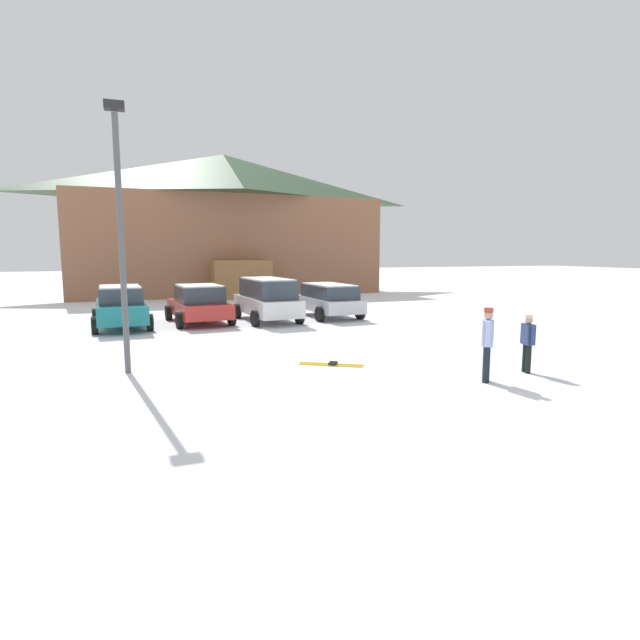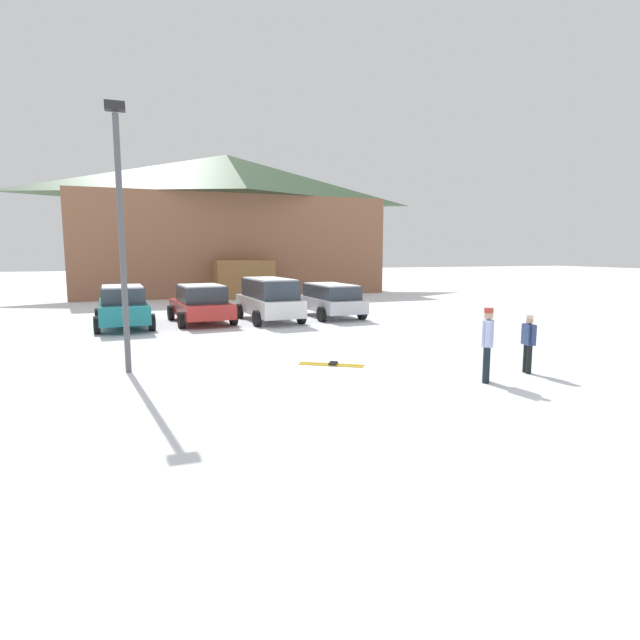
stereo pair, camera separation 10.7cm
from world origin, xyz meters
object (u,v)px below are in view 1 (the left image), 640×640
Objects in this scene: parked_teal_hatchback at (121,306)px; pair_of_skis at (332,364)px; parked_white_suv at (267,298)px; ski_lodge at (225,224)px; skier_teen_in_navy_coat at (528,340)px; skier_adult_in_blue_parka at (487,340)px; lamp_post at (120,226)px; parked_red_sedan at (199,304)px; parked_silver_wagon at (329,299)px.

parked_teal_hatchback reaches higher than pair_of_skis.
parked_white_suv is at bearing -1.16° from parked_teal_hatchback.
ski_lodge is 15.03× the size of skier_teen_in_navy_coat.
skier_adult_in_blue_parka is at bearing -79.07° from parked_white_suv.
pair_of_skis is 0.25× the size of lamp_post.
parked_red_sedan is (2.97, 0.30, -0.02)m from parked_teal_hatchback.
skier_teen_in_navy_coat is 0.22× the size of lamp_post.
parked_teal_hatchback is at bearing 124.61° from skier_adult_in_blue_parka.
parked_white_suv is (-0.95, -16.18, -3.97)m from ski_lodge.
parked_teal_hatchback is 10.26m from pair_of_skis.
ski_lodge is at bearing 92.59° from skier_adult_in_blue_parka.
ski_lodge is at bearing 86.64° from parked_white_suv.
ski_lodge is 4.70× the size of parked_white_suv.
ski_lodge is 3.38× the size of lamp_post.
parked_white_suv is at bearing 108.49° from skier_teen_in_navy_coat.
parked_silver_wagon is at bearing 1.45° from parked_teal_hatchback.
parked_silver_wagon is at bearing -0.80° from parked_red_sedan.
parked_white_suv is at bearing -93.36° from ski_lodge.
skier_adult_in_blue_parka is 1.19× the size of skier_teen_in_navy_coat.
parked_red_sedan is 8.97m from lamp_post.
parked_white_suv is at bearing -8.51° from parked_red_sedan.
parked_white_suv reaches higher than pair_of_skis.
skier_adult_in_blue_parka is at bearing -25.68° from lamp_post.
skier_teen_in_navy_coat is (6.44, -11.41, -0.01)m from parked_red_sedan.
pair_of_skis is (2.31, -9.06, -0.78)m from parked_red_sedan.
parked_silver_wagon is 2.63× the size of pair_of_skis.
skier_adult_in_blue_parka reaches higher than skier_teen_in_navy_coat.
parked_silver_wagon is (1.94, -15.85, -4.12)m from ski_lodge.
parked_silver_wagon is (2.89, 0.33, -0.14)m from parked_white_suv.
pair_of_skis is at bearing -93.00° from parked_white_suv.
pair_of_skis is at bearing -93.23° from ski_lodge.
parked_teal_hatchback is 1.10× the size of parked_silver_wagon.
parked_teal_hatchback is 14.56m from skier_teen_in_navy_coat.
skier_teen_in_navy_coat is at bearing -60.55° from parked_red_sedan.
ski_lodge is 24.78m from lamp_post.
parked_silver_wagon is 0.66× the size of lamp_post.
parked_red_sedan is 9.38m from pair_of_skis.
pair_of_skis is at bearing -75.69° from parked_red_sedan.
skier_teen_in_navy_coat is at bearing -71.51° from parked_white_suv.
skier_adult_in_blue_parka is (1.25, -27.56, -3.99)m from ski_lodge.
lamp_post reaches higher than parked_silver_wagon.
parked_silver_wagon is 11.85m from lamp_post.
parked_silver_wagon reaches higher than pair_of_skis.
parked_white_suv is 11.59m from skier_teen_in_navy_coat.
parked_teal_hatchback is 2.98m from parked_red_sedan.
parked_silver_wagon is at bearing 6.61° from parked_white_suv.
parked_red_sedan is 13.10m from skier_teen_in_navy_coat.
parked_white_suv is 3.20× the size of skier_teen_in_navy_coat.
lamp_post is (0.37, -7.86, 2.65)m from parked_teal_hatchback.
parked_teal_hatchback is 5.74m from parked_white_suv.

